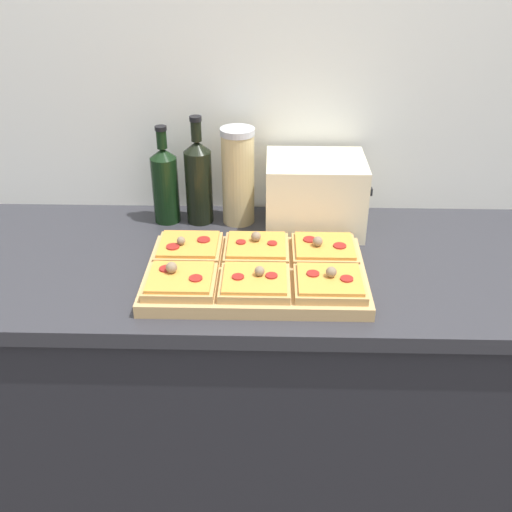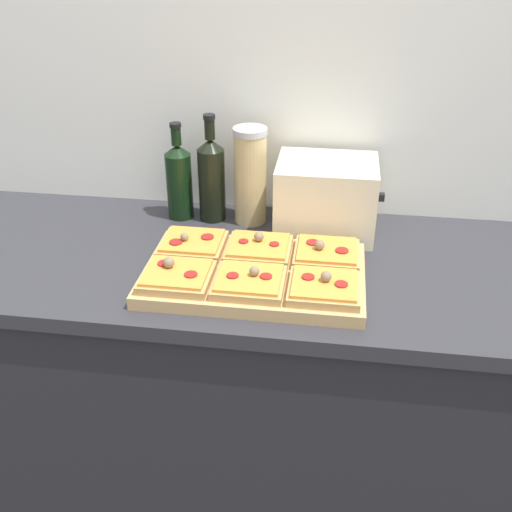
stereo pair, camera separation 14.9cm
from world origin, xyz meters
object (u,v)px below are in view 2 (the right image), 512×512
olive_oil_bottle (179,180)px  toaster_oven (326,197)px  cutting_board (254,275)px  grain_jar_tall (250,176)px  wine_bottle (212,178)px

olive_oil_bottle → toaster_oven: (0.43, -0.03, -0.01)m
olive_oil_bottle → toaster_oven: 0.43m
toaster_oven → olive_oil_bottle: bearing=175.6°
cutting_board → grain_jar_tall: grain_jar_tall is taller
cutting_board → wine_bottle: bearing=117.6°
olive_oil_bottle → toaster_oven: bearing=-4.4°
wine_bottle → cutting_board: bearing=-62.4°
grain_jar_tall → toaster_oven: size_ratio=0.95×
wine_bottle → toaster_oven: 0.34m
wine_bottle → toaster_oven: wine_bottle is taller
wine_bottle → grain_jar_tall: (0.11, 0.00, 0.01)m
cutting_board → olive_oil_bottle: size_ratio=1.88×
wine_bottle → grain_jar_tall: bearing=0.0°
wine_bottle → toaster_oven: bearing=-5.7°
cutting_board → toaster_oven: size_ratio=1.81×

